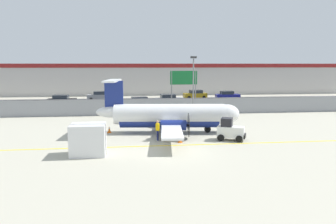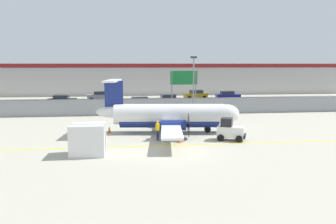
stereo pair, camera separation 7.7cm
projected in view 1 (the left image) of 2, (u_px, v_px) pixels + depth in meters
The scene contains 20 objects.
ground_plane at pixel (168, 145), 25.77m from camera, with size 140.00×140.00×0.01m.
perimeter_fence at pixel (153, 106), 41.33m from camera, with size 98.00×0.10×2.10m.
parking_lot_strip at pixel (148, 104), 52.79m from camera, with size 98.00×17.00×0.12m.
background_building at pixel (143, 79), 70.50m from camera, with size 91.00×8.10×6.50m.
commuter_airplane at pixel (172, 116), 30.50m from camera, with size 13.43×16.08×4.92m.
baggage_tug at pixel (230, 130), 27.51m from camera, with size 2.58×2.10×1.88m.
ground_crew_worker at pixel (158, 129), 27.40m from camera, with size 0.34×0.54×1.70m.
cargo_container at pixel (88, 140), 23.00m from camera, with size 2.44×2.02×2.20m.
traffic_cone_near_left at pixel (164, 132), 29.36m from camera, with size 0.36×0.36×0.64m.
traffic_cone_near_right at pixel (224, 128), 31.22m from camera, with size 0.36×0.36×0.64m.
traffic_cone_far_left at pixel (109, 129), 30.59m from camera, with size 0.36×0.36×0.64m.
traffic_cone_far_right at pixel (180, 139), 26.74m from camera, with size 0.36×0.36×0.64m.
parked_car_0 at pixel (62, 100), 50.31m from camera, with size 4.23×2.07×1.58m.
parked_car_1 at pixel (99, 96), 57.01m from camera, with size 4.39×2.43×1.58m.
parked_car_2 at pixel (139, 103), 47.14m from camera, with size 4.39×2.44×1.58m.
parked_car_3 at pixel (169, 99), 51.33m from camera, with size 4.38×2.42×1.58m.
parked_car_4 at pixel (195, 94), 59.85m from camera, with size 4.35×2.33×1.58m.
parked_car_5 at pixel (227, 96), 57.77m from camera, with size 4.27×2.14×1.58m.
apron_light_pole at pixel (193, 82), 38.19m from camera, with size 0.70×0.30×7.27m.
highway_sign at pixel (184, 81), 43.18m from camera, with size 3.60×0.14×5.50m.
Camera 1 is at (-2.94, -22.95, 6.33)m, focal length 35.00 mm.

